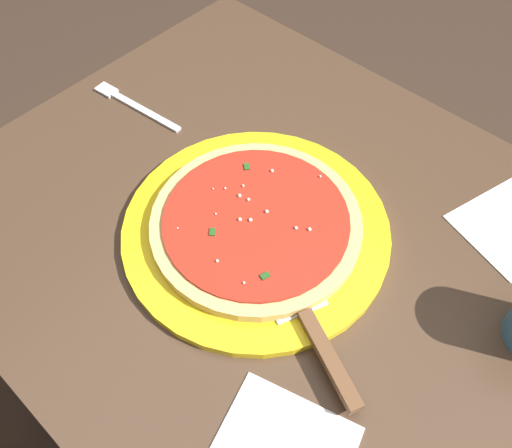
# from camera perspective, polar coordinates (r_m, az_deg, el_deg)

# --- Properties ---
(ground_plane) EXTENTS (5.00, 5.00, 0.00)m
(ground_plane) POSITION_cam_1_polar(r_m,az_deg,el_deg) (1.43, 2.48, -19.28)
(ground_plane) COLOR #38281E
(restaurant_table) EXTENTS (1.02, 0.76, 0.75)m
(restaurant_table) POSITION_cam_1_polar(r_m,az_deg,el_deg) (0.87, 3.90, -7.66)
(restaurant_table) COLOR black
(restaurant_table) RESTS_ON ground_plane
(serving_plate) EXTENTS (0.37, 0.37, 0.01)m
(serving_plate) POSITION_cam_1_polar(r_m,az_deg,el_deg) (0.74, 0.00, -0.60)
(serving_plate) COLOR yellow
(serving_plate) RESTS_ON restaurant_table
(pizza) EXTENTS (0.29, 0.29, 0.02)m
(pizza) POSITION_cam_1_polar(r_m,az_deg,el_deg) (0.73, -0.00, 0.15)
(pizza) COLOR #DBB26B
(pizza) RESTS_ON serving_plate
(pizza_server) EXTENTS (0.22, 0.13, 0.01)m
(pizza_server) POSITION_cam_1_polar(r_m,az_deg,el_deg) (0.66, 6.18, -11.32)
(pizza_server) COLOR silver
(pizza_server) RESTS_ON serving_plate
(napkin_loose_left) EXTENTS (0.16, 0.18, 0.00)m
(napkin_loose_left) POSITION_cam_1_polar(r_m,az_deg,el_deg) (0.84, 25.86, -0.22)
(napkin_loose_left) COLOR white
(napkin_loose_left) RESTS_ON restaurant_table
(fork) EXTENTS (0.19, 0.04, 0.00)m
(fork) POSITION_cam_1_polar(r_m,az_deg,el_deg) (0.95, -13.17, 12.43)
(fork) COLOR silver
(fork) RESTS_ON restaurant_table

